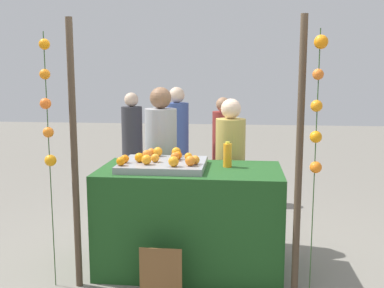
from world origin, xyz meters
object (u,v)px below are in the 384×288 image
Objects in this scene: orange_1 at (151,152)px; vendor_left at (161,171)px; chalkboard_sign at (161,275)px; juice_bottle at (228,155)px; vendor_right at (230,177)px; stall_counter at (190,219)px; orange_0 at (190,161)px.

orange_1 is 0.46m from vendor_left.
vendor_left reaches higher than chalkboard_sign.
juice_bottle is 0.94m from vendor_left.
orange_1 is at bearing 167.55° from juice_bottle.
juice_bottle reaches higher than orange_1.
vendor_right is (0.73, 0.03, -0.05)m from vendor_left.
chalkboard_sign is at bearing -104.56° from stall_counter.
juice_bottle is 0.52× the size of chalkboard_sign.
orange_0 is at bearing -45.91° from orange_1.
vendor_right is at bearing 28.11° from orange_1.
juice_bottle is at bearing -91.34° from vendor_right.
stall_counter is at bearing -59.21° from vendor_left.
vendor_right is (0.35, 0.67, 0.24)m from stall_counter.
orange_1 is at bearing 105.29° from chalkboard_sign.
chalkboard_sign is 1.49m from vendor_right.
orange_1 is at bearing 134.09° from orange_0.
chalkboard_sign is at bearing -112.30° from orange_0.
stall_counter is 18.21× the size of orange_0.
stall_counter is at bearing -117.44° from vendor_right.
vendor_left is 0.73m from vendor_right.
orange_1 is 0.31× the size of juice_bottle.
orange_0 is 0.42m from juice_bottle.
orange_1 is at bearing -94.71° from vendor_left.
vendor_left is (-0.38, 0.64, 0.30)m from stall_counter.
juice_bottle is 0.66m from vendor_right.
juice_bottle reaches higher than orange_0.
juice_bottle is at bearing 16.49° from stall_counter.
vendor_right is at bearing 68.56° from chalkboard_sign.
stall_counter reaches higher than chalkboard_sign.
orange_1 reaches higher than stall_counter.
vendor_right is (0.76, 0.40, -0.32)m from orange_1.
stall_counter is 22.48× the size of orange_1.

